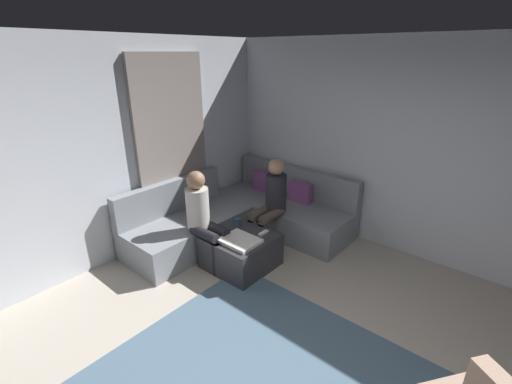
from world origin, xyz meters
TOP-DOWN VIEW (x-y plane):
  - wall_back at (0.00, 2.94)m, footprint 6.00×0.12m
  - wall_left at (-2.94, 0.00)m, footprint 0.12×6.00m
  - curtain_panel at (-2.84, 1.30)m, footprint 0.06×1.10m
  - sectional_couch at (-2.08, 1.88)m, footprint 2.10×2.55m
  - ottoman at (-1.54, 1.24)m, footprint 0.76×0.76m
  - folded_blanket at (-1.44, 1.12)m, footprint 0.44×0.36m
  - coffee_mug at (-1.76, 1.42)m, footprint 0.08×0.08m
  - game_remote at (-1.36, 1.46)m, footprint 0.05×0.15m
  - person_on_couch_back at (-1.62, 1.93)m, footprint 0.30×0.60m
  - person_on_couch_side at (-1.93, 1.00)m, footprint 0.60×0.30m

SIDE VIEW (x-z plane):
  - ottoman at x=-1.54m, z-range 0.00..0.42m
  - sectional_couch at x=-2.08m, z-range -0.15..0.72m
  - game_remote at x=-1.36m, z-range 0.42..0.44m
  - folded_blanket at x=-1.44m, z-range 0.42..0.46m
  - coffee_mug at x=-1.76m, z-range 0.42..0.52m
  - person_on_couch_back at x=-1.62m, z-range 0.06..1.26m
  - person_on_couch_side at x=-1.93m, z-range 0.06..1.26m
  - curtain_panel at x=-2.84m, z-range 0.00..2.50m
  - wall_back at x=0.00m, z-range 0.00..2.70m
  - wall_left at x=-2.94m, z-range 0.00..2.70m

